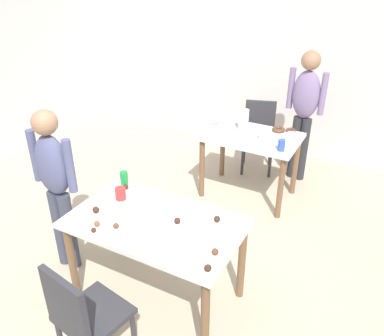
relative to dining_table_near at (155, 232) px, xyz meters
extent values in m
plane|color=tan|center=(-0.06, 0.03, -0.65)|extent=(6.40, 6.40, 0.00)
cube|color=silver|center=(-0.06, 3.23, 0.65)|extent=(6.40, 0.10, 2.60)
cube|color=silver|center=(0.00, 0.00, 0.08)|extent=(1.28, 0.76, 0.04)
cylinder|color=brown|center=(-0.58, -0.32, -0.30)|extent=(0.06, 0.06, 0.71)
cylinder|color=brown|center=(0.58, -0.32, -0.30)|extent=(0.06, 0.06, 0.71)
cylinder|color=brown|center=(-0.58, 0.32, -0.30)|extent=(0.06, 0.06, 0.71)
cylinder|color=brown|center=(0.58, 0.32, -0.30)|extent=(0.06, 0.06, 0.71)
cube|color=silver|center=(0.06, 1.82, 0.08)|extent=(1.03, 0.68, 0.04)
cylinder|color=brown|center=(-0.39, 1.54, -0.30)|extent=(0.06, 0.06, 0.71)
cylinder|color=brown|center=(0.51, 1.54, -0.30)|extent=(0.06, 0.06, 0.71)
cylinder|color=brown|center=(-0.39, 2.10, -0.30)|extent=(0.06, 0.06, 0.71)
cylinder|color=brown|center=(0.51, 2.10, -0.30)|extent=(0.06, 0.06, 0.71)
cube|color=#2D2D33|center=(-0.05, -0.68, -0.22)|extent=(0.46, 0.46, 0.04)
cube|color=#2D2D33|center=(-0.08, -0.86, 0.01)|extent=(0.38, 0.10, 0.42)
cylinder|color=#2D2D33|center=(-0.18, -0.48, -0.45)|extent=(0.04, 0.04, 0.41)
cylinder|color=#2D2D33|center=(0.15, -0.54, -0.45)|extent=(0.04, 0.04, 0.41)
cube|color=#2D2D33|center=(-0.06, 2.44, -0.22)|extent=(0.50, 0.50, 0.04)
cube|color=#2D2D33|center=(-0.12, 2.61, 0.01)|extent=(0.37, 0.16, 0.42)
cylinder|color=#2D2D33|center=(0.15, 2.33, -0.45)|extent=(0.04, 0.04, 0.41)
cylinder|color=#2D2D33|center=(-0.17, 2.23, -0.45)|extent=(0.04, 0.04, 0.41)
cylinder|color=#2D2D33|center=(0.05, 2.66, -0.45)|extent=(0.04, 0.04, 0.41)
cylinder|color=#2D2D33|center=(-0.28, 2.55, -0.45)|extent=(0.04, 0.04, 0.41)
cylinder|color=#383D4C|center=(-0.98, -0.05, -0.28)|extent=(0.11, 0.11, 0.74)
cylinder|color=#383D4C|center=(-0.87, -0.05, -0.28)|extent=(0.11, 0.11, 0.74)
ellipsoid|color=#4C5175|center=(-0.92, -0.05, 0.35)|extent=(0.32, 0.20, 0.53)
sphere|color=#997051|center=(-0.92, -0.05, 0.72)|extent=(0.20, 0.20, 0.20)
cylinder|color=#4C5175|center=(-1.11, -0.05, 0.39)|extent=(0.07, 0.07, 0.45)
cylinder|color=#4C5175|center=(-0.73, -0.05, 0.39)|extent=(0.07, 0.07, 0.45)
cylinder|color=#28282D|center=(0.50, 2.48, -0.26)|extent=(0.11, 0.11, 0.79)
cylinder|color=#28282D|center=(0.39, 2.49, -0.26)|extent=(0.11, 0.11, 0.79)
ellipsoid|color=slate|center=(0.44, 2.49, 0.42)|extent=(0.35, 0.24, 0.56)
sphere|color=#997051|center=(0.44, 2.49, 0.81)|extent=(0.21, 0.21, 0.21)
cylinder|color=slate|center=(0.63, 2.46, 0.46)|extent=(0.08, 0.08, 0.48)
cylinder|color=slate|center=(0.26, 2.51, 0.46)|extent=(0.08, 0.08, 0.48)
cylinder|color=white|center=(-0.10, 0.07, 0.13)|extent=(0.19, 0.19, 0.07)
cylinder|color=#198438|center=(-0.51, 0.32, 0.16)|extent=(0.07, 0.07, 0.12)
cube|color=silver|center=(0.05, -0.05, 0.10)|extent=(0.17, 0.02, 0.01)
cylinder|color=white|center=(-0.04, -0.27, 0.15)|extent=(0.07, 0.07, 0.10)
cylinder|color=red|center=(-0.41, 0.13, 0.15)|extent=(0.08, 0.08, 0.10)
sphere|color=brown|center=(0.55, -0.12, 0.12)|extent=(0.05, 0.05, 0.05)
sphere|color=#3D2319|center=(0.57, -0.28, 0.12)|extent=(0.05, 0.05, 0.05)
sphere|color=#3D2319|center=(0.41, 0.21, 0.12)|extent=(0.05, 0.05, 0.05)
sphere|color=#3D2319|center=(-0.46, 0.27, 0.12)|extent=(0.04, 0.04, 0.04)
sphere|color=#3D2319|center=(-0.31, -0.32, 0.12)|extent=(0.04, 0.04, 0.04)
sphere|color=brown|center=(-0.20, -0.20, 0.12)|extent=(0.04, 0.04, 0.04)
sphere|color=#3D2319|center=(-0.45, -0.12, 0.12)|extent=(0.05, 0.05, 0.05)
sphere|color=#3D2319|center=(0.16, 0.06, 0.12)|extent=(0.05, 0.05, 0.05)
sphere|color=brown|center=(-0.34, -0.25, 0.12)|extent=(0.04, 0.04, 0.04)
cylinder|color=white|center=(-0.07, 1.89, 0.22)|extent=(0.11, 0.11, 0.24)
cylinder|color=white|center=(0.21, 1.77, 0.15)|extent=(0.08, 0.08, 0.10)
cylinder|color=white|center=(0.47, 1.83, 0.15)|extent=(0.09, 0.09, 0.10)
cylinder|color=#3351B2|center=(0.46, 1.60, 0.15)|extent=(0.07, 0.07, 0.11)
torus|color=brown|center=(0.41, 2.11, 0.11)|extent=(0.11, 0.11, 0.03)
torus|color=pink|center=(-0.39, 1.87, 0.12)|extent=(0.13, 0.13, 0.04)
torus|color=brown|center=(0.29, 2.06, 0.12)|extent=(0.14, 0.14, 0.04)
torus|color=white|center=(-0.36, 1.76, 0.11)|extent=(0.11, 0.11, 0.03)
torus|color=pink|center=(0.45, 2.00, 0.12)|extent=(0.13, 0.13, 0.04)
camera|label=1|loc=(1.38, -1.99, 1.84)|focal=37.49mm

